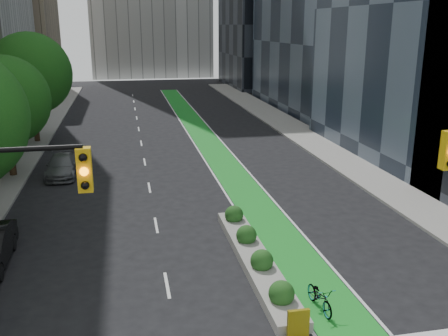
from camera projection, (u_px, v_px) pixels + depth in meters
name	position (u px, v px, depth m)	size (l,w,h in m)	color
sidewalk_left	(10.00, 164.00, 34.96)	(3.60, 90.00, 0.15)	gray
sidewalk_right	(326.00, 148.00, 39.44)	(3.60, 90.00, 0.15)	gray
bike_lane_paint	(206.00, 140.00, 42.50)	(2.20, 70.00, 0.01)	#198E26
tree_midfar	(4.00, 101.00, 30.94)	(5.60, 5.60, 7.76)	black
tree_far	(30.00, 74.00, 40.16)	(6.60, 6.60, 9.00)	black
median_planter	(255.00, 256.00, 20.42)	(1.20, 10.26, 1.10)	gray
bicycle	(320.00, 297.00, 17.15)	(0.63, 1.81, 0.95)	gray
parked_car_left_far	(62.00, 166.00, 32.39)	(1.85, 4.54, 1.32)	slate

